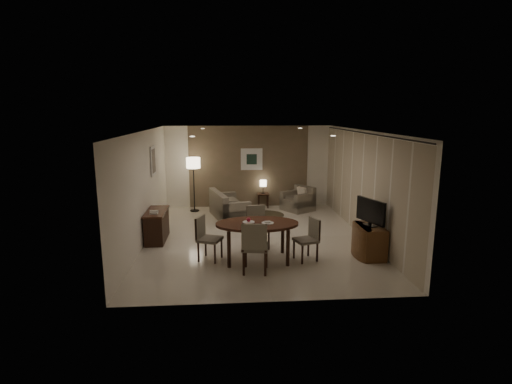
{
  "coord_description": "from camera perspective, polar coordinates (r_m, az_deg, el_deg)",
  "views": [
    {
      "loc": [
        -0.74,
        -9.71,
        3.17
      ],
      "look_at": [
        0.0,
        0.2,
        1.15
      ],
      "focal_mm": 28.0,
      "sensor_mm": 36.0,
      "label": 1
    }
  ],
  "objects": [
    {
      "name": "chair_far",
      "position": [
        9.38,
        0.33,
        -5.13
      ],
      "size": [
        0.56,
        0.56,
        0.98
      ],
      "primitive_type": null,
      "rotation": [
        0.0,
        0.0,
        0.21
      ],
      "color": "#766C5B",
      "rests_on": "floor"
    },
    {
      "name": "plate_b",
      "position": [
        8.5,
        1.67,
        -4.44
      ],
      "size": [
        0.26,
        0.26,
        0.02
      ],
      "primitive_type": "cylinder",
      "color": "white",
      "rests_on": "dining_table"
    },
    {
      "name": "art_back_canvas",
      "position": [
        13.28,
        -0.62,
        4.7
      ],
      "size": [
        0.34,
        0.01,
        0.34
      ],
      "primitive_type": "cube",
      "color": "#1A2F23",
      "rests_on": "wall_back"
    },
    {
      "name": "art_back_frame",
      "position": [
        13.29,
        -0.62,
        4.71
      ],
      "size": [
        0.72,
        0.03,
        0.72
      ],
      "primitive_type": "cube",
      "color": "silver",
      "rests_on": "wall_back"
    },
    {
      "name": "flat_tv",
      "position": [
        9.05,
        16.06,
        -2.72
      ],
      "size": [
        0.36,
        0.85,
        0.6
      ],
      "primitive_type": null,
      "rotation": [
        0.0,
        0.0,
        0.35
      ],
      "color": "black",
      "rests_on": "tv_cabinet"
    },
    {
      "name": "table_lamp",
      "position": [
        13.25,
        1.03,
        0.85
      ],
      "size": [
        0.22,
        0.22,
        0.5
      ],
      "primitive_type": null,
      "color": "#FFEAC1",
      "rests_on": "side_table"
    },
    {
      "name": "fruit_apple",
      "position": [
        8.55,
        -1.07,
        -3.97
      ],
      "size": [
        0.09,
        0.09,
        0.09
      ],
      "primitive_type": "sphere",
      "color": "#A4122B",
      "rests_on": "plate_a"
    },
    {
      "name": "chair_right",
      "position": [
        8.7,
        7.11,
        -6.78
      ],
      "size": [
        0.56,
        0.56,
        0.91
      ],
      "primitive_type": null,
      "rotation": [
        0.0,
        0.0,
        -1.24
      ],
      "color": "#766C5B",
      "rests_on": "floor"
    },
    {
      "name": "downlight_fl",
      "position": [
        11.54,
        -7.64,
        8.98
      ],
      "size": [
        0.1,
        0.1,
        0.01
      ],
      "primitive_type": "cylinder",
      "color": "white",
      "rests_on": "ceiling"
    },
    {
      "name": "side_table",
      "position": [
        13.35,
        1.02,
        -1.21
      ],
      "size": [
        0.37,
        0.37,
        0.47
      ],
      "primitive_type": null,
      "color": "black",
      "rests_on": "floor"
    },
    {
      "name": "armchair",
      "position": [
        12.99,
        5.98,
        -0.97
      ],
      "size": [
        1.15,
        1.17,
        0.77
      ],
      "primitive_type": null,
      "rotation": [
        0.0,
        0.0,
        -1.0
      ],
      "color": "#766C5B",
      "rests_on": "floor"
    },
    {
      "name": "taupe_accent",
      "position": [
        13.35,
        -1.06,
        3.65
      ],
      "size": [
        3.96,
        0.03,
        2.7
      ],
      "primitive_type": "cube",
      "color": "brown",
      "rests_on": "wall_back"
    },
    {
      "name": "downlight_nr",
      "position": [
        8.21,
        10.95,
        7.89
      ],
      "size": [
        0.1,
        0.1,
        0.01
      ],
      "primitive_type": "cylinder",
      "color": "white",
      "rests_on": "ceiling"
    },
    {
      "name": "downlight_nl",
      "position": [
        7.96,
        -9.1,
        7.84
      ],
      "size": [
        0.1,
        0.1,
        0.01
      ],
      "primitive_type": "cylinder",
      "color": "white",
      "rests_on": "ceiling"
    },
    {
      "name": "tv_cabinet",
      "position": [
        9.24,
        15.95,
        -6.75
      ],
      "size": [
        0.48,
        0.9,
        0.7
      ],
      "primitive_type": null,
      "color": "brown",
      "rests_on": "floor"
    },
    {
      "name": "napkin",
      "position": [
        8.49,
        1.67,
        -4.29
      ],
      "size": [
        0.12,
        0.08,
        0.03
      ],
      "primitive_type": "cube",
      "color": "white",
      "rests_on": "plate_b"
    },
    {
      "name": "dining_table",
      "position": [
        8.65,
        0.16,
        -7.08
      ],
      "size": [
        1.77,
        1.11,
        0.83
      ],
      "primitive_type": null,
      "color": "#432515",
      "rests_on": "floor"
    },
    {
      "name": "chair_near",
      "position": [
        8.01,
        -0.11,
        -7.77
      ],
      "size": [
        0.58,
        0.58,
        1.06
      ],
      "primitive_type": null,
      "rotation": [
        0.0,
        0.0,
        2.99
      ],
      "color": "#766C5B",
      "rests_on": "floor"
    },
    {
      "name": "floor_lamp",
      "position": [
        12.88,
        -8.86,
        1.05
      ],
      "size": [
        0.44,
        0.44,
        1.73
      ],
      "primitive_type": null,
      "color": "#FFE5B7",
      "rests_on": "floor"
    },
    {
      "name": "telephone",
      "position": [
        9.86,
        -14.37,
        -2.79
      ],
      "size": [
        0.2,
        0.14,
        0.09
      ],
      "primitive_type": null,
      "color": "white",
      "rests_on": "console_desk"
    },
    {
      "name": "chair_left",
      "position": [
        8.7,
        -6.6,
        -6.64
      ],
      "size": [
        0.6,
        0.6,
        0.95
      ],
      "primitive_type": null,
      "rotation": [
        0.0,
        0.0,
        1.2
      ],
      "color": "#766C5B",
      "rests_on": "floor"
    },
    {
      "name": "curtain_wall",
      "position": [
        10.47,
        14.88,
        0.91
      ],
      "size": [
        0.08,
        6.7,
        2.58
      ],
      "primitive_type": null,
      "color": "beige",
      "rests_on": "wall_right"
    },
    {
      "name": "downlight_fr",
      "position": [
        11.72,
        6.33,
        9.05
      ],
      "size": [
        0.1,
        0.1,
        0.01
      ],
      "primitive_type": "cylinder",
      "color": "white",
      "rests_on": "ceiling"
    },
    {
      "name": "room_shell",
      "position": [
        10.31,
        -0.08,
        1.31
      ],
      "size": [
        5.5,
        7.0,
        2.7
      ],
      "color": "beige",
      "rests_on": "ground"
    },
    {
      "name": "round_rug",
      "position": [
        12.42,
        1.45,
        -3.28
      ],
      "size": [
        1.12,
        1.12,
        0.01
      ],
      "primitive_type": "cylinder",
      "color": "#3F3623",
      "rests_on": "floor"
    },
    {
      "name": "curtain_rod",
      "position": [
        10.31,
        15.26,
        8.14
      ],
      "size": [
        0.03,
        6.8,
        0.03
      ],
      "primitive_type": "cylinder",
      "rotation": [
        1.57,
        0.0,
        0.0
      ],
      "color": "black",
      "rests_on": "wall_right"
    },
    {
      "name": "console_desk",
      "position": [
        10.26,
        -13.97,
        -4.68
      ],
      "size": [
        0.48,
        1.2,
        0.75
      ],
      "primitive_type": null,
      "color": "#432515",
      "rests_on": "floor"
    },
    {
      "name": "plate_a",
      "position": [
        8.56,
        -1.07,
        -4.32
      ],
      "size": [
        0.26,
        0.26,
        0.02
      ],
      "primitive_type": "cylinder",
      "color": "white",
      "rests_on": "dining_table"
    },
    {
      "name": "art_left_frame",
      "position": [
        11.17,
        -14.49,
        4.33
      ],
      "size": [
        0.03,
        0.6,
        0.8
      ],
      "primitive_type": "cube",
      "color": "silver",
      "rests_on": "wall_left"
    },
    {
      "name": "art_left_canvas",
      "position": [
        11.17,
        -14.42,
        4.34
      ],
      "size": [
        0.01,
        0.46,
        0.64
      ],
      "primitive_type": "cube",
      "color": "gray",
      "rests_on": "wall_left"
    },
    {
      "name": "sofa",
      "position": [
        12.07,
        -3.84,
        -1.81
      ],
      "size": [
        1.87,
        1.27,
        0.8
      ],
      "primitive_type": null,
      "rotation": [
        0.0,
        0.0,
        1.84
      ],
      "color": "#766C5B",
      "rests_on": "floor"
    }
  ]
}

